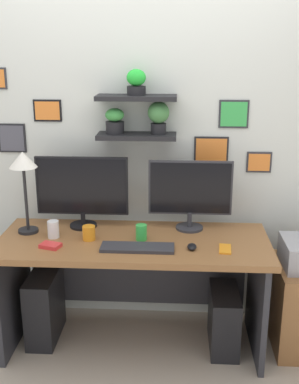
% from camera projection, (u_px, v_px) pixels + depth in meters
% --- Properties ---
extents(ground_plane, '(8.00, 8.00, 0.00)m').
position_uv_depth(ground_plane, '(134.00, 343.00, 3.24)').
color(ground_plane, tan).
extents(back_wall_assembly, '(4.40, 0.24, 2.70)m').
position_uv_depth(back_wall_assembly, '(138.00, 132.00, 3.26)').
color(back_wall_assembly, silver).
rests_on(back_wall_assembly, ground).
extents(desk, '(1.71, 0.68, 0.75)m').
position_uv_depth(desk, '(134.00, 266.00, 3.14)').
color(desk, brown).
rests_on(desk, ground).
extents(monitor_left, '(0.61, 0.18, 0.48)m').
position_uv_depth(monitor_left, '(82.00, 189.00, 3.17)').
color(monitor_left, black).
rests_on(monitor_left, desk).
extents(monitor_right, '(0.54, 0.18, 0.46)m').
position_uv_depth(monitor_right, '(190.00, 192.00, 3.13)').
color(monitor_right, '#2D2D33').
rests_on(monitor_right, desk).
extents(keyboard, '(0.44, 0.14, 0.02)m').
position_uv_depth(keyboard, '(137.00, 248.00, 2.88)').
color(keyboard, '#2D2D33').
rests_on(keyboard, desk).
extents(computer_mouse, '(0.06, 0.09, 0.03)m').
position_uv_depth(computer_mouse, '(192.00, 247.00, 2.88)').
color(computer_mouse, black).
rests_on(computer_mouse, desk).
extents(desk_lamp, '(0.18, 0.18, 0.54)m').
position_uv_depth(desk_lamp, '(23.00, 168.00, 3.02)').
color(desk_lamp, black).
rests_on(desk_lamp, desk).
extents(cell_phone, '(0.08, 0.15, 0.01)m').
position_uv_depth(cell_phone, '(225.00, 249.00, 2.87)').
color(cell_phone, orange).
rests_on(cell_phone, desk).
extents(coffee_mug, '(0.08, 0.08, 0.09)m').
position_uv_depth(coffee_mug, '(89.00, 233.00, 3.01)').
color(coffee_mug, orange).
rests_on(coffee_mug, desk).
extents(pen_cup, '(0.07, 0.07, 0.10)m').
position_uv_depth(pen_cup, '(141.00, 233.00, 3.00)').
color(pen_cup, green).
rests_on(pen_cup, desk).
extents(scissors_tray, '(0.14, 0.11, 0.02)m').
position_uv_depth(scissors_tray, '(50.00, 246.00, 2.90)').
color(scissors_tray, red).
rests_on(scissors_tray, desk).
extents(water_cup, '(0.07, 0.07, 0.11)m').
position_uv_depth(water_cup, '(53.00, 229.00, 3.04)').
color(water_cup, white).
rests_on(water_cup, desk).
extents(computer_tower_left, '(0.18, 0.40, 0.47)m').
position_uv_depth(computer_tower_left, '(45.00, 306.00, 3.25)').
color(computer_tower_left, black).
rests_on(computer_tower_left, ground).
extents(computer_tower_right, '(0.18, 0.40, 0.40)m').
position_uv_depth(computer_tower_right, '(224.00, 319.00, 3.15)').
color(computer_tower_right, black).
rests_on(computer_tower_right, ground).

